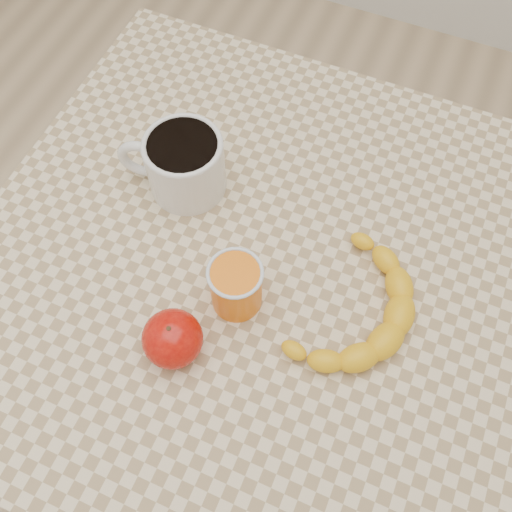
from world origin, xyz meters
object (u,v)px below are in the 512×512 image
at_px(apple, 173,339).
at_px(orange_juice_glass, 236,286).
at_px(coffee_mug, 183,163).
at_px(banana, 354,310).
at_px(table, 256,289).

bearing_deg(apple, orange_juice_glass, 64.52).
height_order(coffee_mug, banana, coffee_mug).
bearing_deg(apple, coffee_mug, 113.36).
relative_size(coffee_mug, apple, 2.10).
bearing_deg(table, banana, -8.78).
xyz_separation_m(table, coffee_mug, (-0.15, 0.08, 0.14)).
xyz_separation_m(table, apple, (-0.05, -0.15, 0.12)).
distance_m(apple, banana, 0.23).
bearing_deg(orange_juice_glass, coffee_mug, 135.67).
distance_m(orange_juice_glass, apple, 0.10).
bearing_deg(coffee_mug, apple, -66.64).
bearing_deg(apple, banana, 34.22).
xyz_separation_m(orange_juice_glass, banana, (0.15, 0.04, -0.02)).
bearing_deg(coffee_mug, table, -28.85).
relative_size(table, banana, 2.74).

